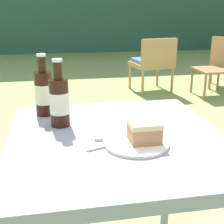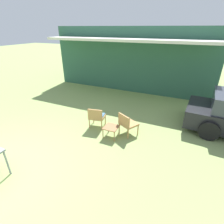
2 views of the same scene
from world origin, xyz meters
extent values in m
cube|color=#2D5B47|center=(0.71, 9.08, 1.63)|extent=(8.61, 3.56, 3.27)
cube|color=silver|center=(0.71, 6.70, 2.68)|extent=(8.18, 1.20, 0.12)
cylinder|color=black|center=(4.78, 5.78, 0.31)|extent=(0.63, 0.23, 0.62)
cylinder|color=black|center=(4.67, 3.98, 0.31)|extent=(0.63, 0.23, 0.62)
cylinder|color=#B2844C|center=(1.30, 3.48, 0.17)|extent=(0.04, 0.04, 0.34)
cylinder|color=#B2844C|center=(0.86, 3.40, 0.17)|extent=(0.04, 0.04, 0.34)
cylinder|color=#B2844C|center=(1.38, 3.06, 0.17)|extent=(0.04, 0.04, 0.34)
cylinder|color=#B2844C|center=(0.94, 2.98, 0.17)|extent=(0.04, 0.04, 0.34)
cube|color=#B2844C|center=(1.12, 3.23, 0.37)|extent=(0.58, 0.56, 0.06)
cube|color=#B2844C|center=(1.16, 3.02, 0.58)|extent=(0.51, 0.14, 0.34)
cube|color=#4C7FB7|center=(1.12, 3.23, 0.43)|extent=(0.52, 0.48, 0.05)
cylinder|color=#B2844C|center=(2.59, 3.31, 0.17)|extent=(0.04, 0.04, 0.34)
cylinder|color=#B2844C|center=(2.20, 3.53, 0.17)|extent=(0.04, 0.04, 0.34)
cylinder|color=#B2844C|center=(2.39, 2.93, 0.17)|extent=(0.04, 0.04, 0.34)
cylinder|color=#B2844C|center=(1.99, 3.16, 0.17)|extent=(0.04, 0.04, 0.34)
cube|color=#B2844C|center=(2.29, 3.23, 0.37)|extent=(0.68, 0.67, 0.06)
cube|color=#B2844C|center=(2.19, 3.04, 0.58)|extent=(0.47, 0.29, 0.34)
cube|color=#996B42|center=(1.85, 2.83, 0.35)|extent=(0.44, 0.45, 0.03)
cylinder|color=#996B42|center=(1.65, 2.62, 0.17)|extent=(0.03, 0.03, 0.34)
cylinder|color=#996B42|center=(2.05, 2.62, 0.17)|extent=(0.03, 0.03, 0.34)
cylinder|color=#996B42|center=(1.65, 3.03, 0.17)|extent=(0.03, 0.03, 0.34)
cylinder|color=#996B42|center=(2.05, 3.03, 0.17)|extent=(0.03, 0.03, 0.34)
cylinder|color=gray|center=(0.32, 0.34, 0.35)|extent=(0.04, 0.04, 0.69)
camera|label=1|loc=(-0.19, -0.94, 1.14)|focal=50.00mm
camera|label=2|loc=(3.87, -1.49, 3.21)|focal=28.00mm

